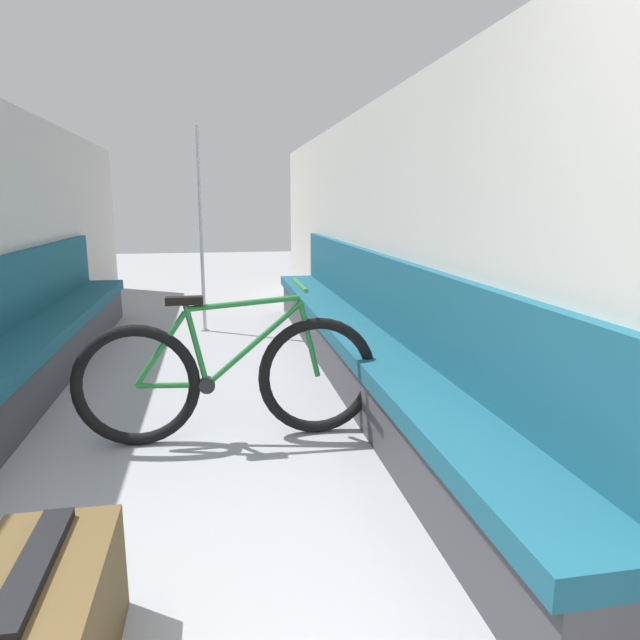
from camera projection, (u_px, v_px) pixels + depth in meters
wall_right at (384, 240)px, 4.38m from camera, size 0.10×10.27×2.10m
bench_seat_row_left at (19, 356)px, 3.88m from camera, size 0.45×5.90×0.96m
bench_seat_row_right at (359, 341)px, 4.30m from camera, size 0.45×5.90×0.96m
bicycle at (229, 378)px, 3.22m from camera, size 1.71×0.46×0.90m
grab_pole_near at (201, 234)px, 5.85m from camera, size 0.08×0.08×2.08m
luggage_bag at (41, 629)px, 1.57m from camera, size 0.36×0.64×0.40m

